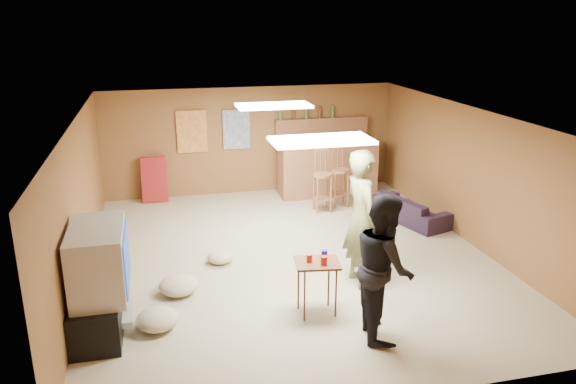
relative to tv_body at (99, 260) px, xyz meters
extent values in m
plane|color=tan|center=(2.65, 1.50, -0.90)|extent=(7.00, 7.00, 0.00)
cube|color=silver|center=(2.65, 1.50, 1.30)|extent=(6.00, 7.00, 0.02)
cube|color=brown|center=(2.65, 5.00, 0.20)|extent=(6.00, 0.02, 2.20)
cube|color=brown|center=(2.65, -2.00, 0.20)|extent=(6.00, 0.02, 2.20)
cube|color=brown|center=(-0.35, 1.50, 0.20)|extent=(0.02, 7.00, 2.20)
cube|color=brown|center=(5.65, 1.50, 0.20)|extent=(0.02, 7.00, 2.20)
cube|color=black|center=(-0.07, 0.00, -0.65)|extent=(0.55, 1.30, 0.50)
cube|color=#B2B2B7|center=(0.15, 0.00, -0.75)|extent=(0.35, 0.50, 0.08)
cube|color=#B2B2B7|center=(0.00, 0.00, 0.00)|extent=(0.60, 1.10, 0.80)
cube|color=navy|center=(0.31, 0.00, 0.00)|extent=(0.02, 0.95, 0.65)
cube|color=brown|center=(4.15, 4.45, -0.35)|extent=(2.00, 0.60, 1.10)
cube|color=#3F2214|center=(4.15, 4.20, 0.20)|extent=(2.10, 0.12, 0.05)
cube|color=brown|center=(4.15, 4.90, 0.60)|extent=(2.00, 0.18, 0.05)
cube|color=brown|center=(4.15, 4.92, 0.30)|extent=(2.00, 0.14, 0.60)
cube|color=#BF3F26|center=(1.45, 4.96, 0.45)|extent=(0.60, 0.03, 0.85)
cube|color=#334C99|center=(2.35, 4.96, 0.45)|extent=(0.55, 0.03, 0.80)
cube|color=maroon|center=(0.65, 4.80, -0.45)|extent=(0.50, 0.26, 0.91)
cube|color=white|center=(2.65, 0.00, 1.27)|extent=(1.20, 0.60, 0.04)
cube|color=white|center=(2.65, 2.70, 1.27)|extent=(1.20, 0.60, 0.04)
imported|color=olive|center=(3.37, 0.45, 0.06)|extent=(0.52, 0.74, 1.92)
imported|color=black|center=(3.16, -0.84, -0.04)|extent=(0.77, 0.93, 1.71)
imported|color=black|center=(5.13, 2.57, -0.67)|extent=(1.05, 1.68, 0.46)
cube|color=#3F2214|center=(2.56, -0.22, -0.55)|extent=(0.60, 0.51, 0.70)
cylinder|color=#AD210B|center=(2.46, -0.19, -0.15)|extent=(0.09, 0.09, 0.10)
cylinder|color=#AD210B|center=(2.61, -0.32, -0.14)|extent=(0.10, 0.10, 0.11)
cylinder|color=#1C169D|center=(2.68, -0.13, -0.15)|extent=(0.08, 0.08, 0.11)
ellipsoid|color=tan|center=(0.90, 0.71, -0.78)|extent=(0.67, 0.67, 0.24)
ellipsoid|color=tan|center=(1.56, 1.57, -0.81)|extent=(0.49, 0.49, 0.18)
ellipsoid|color=tan|center=(0.61, -0.12, -0.78)|extent=(0.57, 0.57, 0.23)
camera|label=1|loc=(0.74, -6.25, 2.70)|focal=35.00mm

